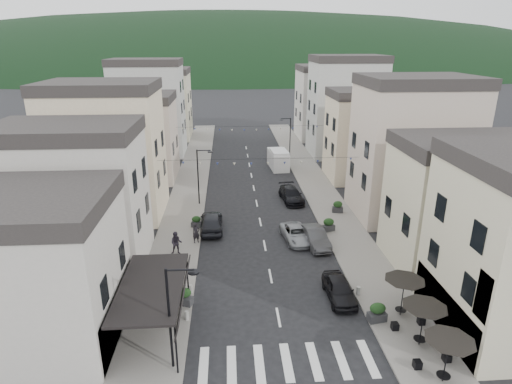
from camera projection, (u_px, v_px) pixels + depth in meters
sidewalk_left at (190, 186)px, 50.88m from camera, size 4.00×76.00×0.12m
sidewalk_right at (315, 184)px, 51.82m from camera, size 4.00×76.00×0.12m
hill_backdrop at (230, 65)px, 303.25m from camera, size 640.00×360.00×70.00m
boutique_building at (4, 279)px, 23.68m from camera, size 12.00×8.00×8.00m
boutique_awning at (156, 287)px, 24.49m from camera, size 3.77×7.50×3.28m
buildings_row_left at (136, 127)px, 53.81m from camera, size 10.20×54.16×14.00m
buildings_row_right at (364, 124)px, 54.48m from camera, size 10.20×54.16×14.50m
cafe_terrace at (424, 311)px, 23.62m from camera, size 2.50×8.10×2.53m
streetlamp_left_near at (174, 309)px, 21.57m from camera, size 1.70×0.56×6.00m
streetlamp_left_far at (201, 171)px, 44.12m from camera, size 1.70×0.56×6.00m
streetlamp_right_far at (288, 134)px, 61.77m from camera, size 1.70×0.56×6.00m
bollards at (279, 316)px, 26.33m from camera, size 11.66×10.26×0.60m
bunting_near at (260, 162)px, 40.08m from camera, size 19.00×0.28×0.62m
bunting_far at (250, 129)px, 55.11m from camera, size 19.00×0.28×0.62m
parked_car_a at (339, 289)px, 28.67m from camera, size 1.79×4.23×1.43m
parked_car_b at (315, 237)px, 36.17m from camera, size 2.06×4.66×1.49m
parked_car_c at (296, 234)px, 37.05m from camera, size 2.66×4.76×1.26m
parked_car_d at (291, 195)px, 46.15m from camera, size 2.55×5.18×1.45m
parked_car_e at (211, 222)px, 38.99m from camera, size 2.13×5.06×1.71m
delivery_van at (278, 159)px, 57.98m from camera, size 2.53×5.55×2.59m
pedestrian_a at (196, 233)px, 36.32m from camera, size 0.77×0.67×1.79m
pedestrian_b at (176, 243)px, 34.40m from camera, size 0.95×0.75×1.90m
planter_la at (184, 296)px, 27.89m from camera, size 1.22×0.95×1.20m
planter_lb at (196, 222)px, 39.52m from camera, size 1.06×0.75×1.07m
planter_ra at (377, 312)px, 26.22m from camera, size 1.22×0.82×1.25m
planter_rb at (328, 225)px, 38.67m from camera, size 1.23×0.96×1.22m
planter_rc at (338, 207)px, 42.90m from camera, size 1.14×0.76×1.18m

